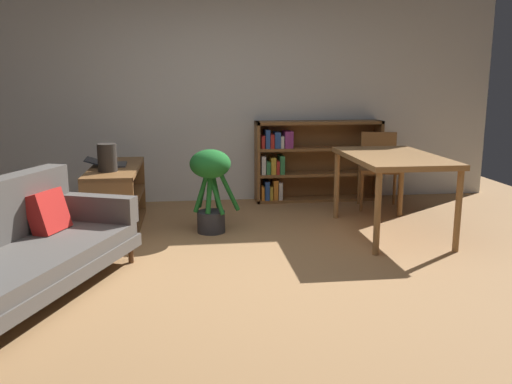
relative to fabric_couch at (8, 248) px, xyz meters
The scene contains 10 objects.
ground_plane 1.71m from the fabric_couch, ahead, with size 8.16×8.16×0.00m, color #A87A4C.
back_wall_panel 3.55m from the fabric_couch, 60.98° to the left, with size 6.80×0.10×2.70m, color silver.
fabric_couch is the anchor object (origin of this frame).
media_console 1.85m from the fabric_couch, 74.29° to the left, with size 0.47×1.34×0.63m.
open_laptop 1.92m from the fabric_couch, 76.97° to the left, with size 0.41×0.34×0.08m.
desk_speaker 1.62m from the fabric_couch, 72.51° to the left, with size 0.18×0.18×0.26m.
potted_floor_plant 2.08m from the fabric_couch, 46.08° to the left, with size 0.49×0.44×0.82m.
dining_table 3.42m from the fabric_couch, 21.42° to the left, with size 0.82×1.38×0.77m.
dining_chair_near 4.16m from the fabric_couch, 34.30° to the left, with size 0.54×0.53×0.87m.
bookshelf 3.90m from the fabric_couch, 46.11° to the left, with size 1.55×0.29×0.98m.
Camera 1 is at (-0.43, -3.97, 1.48)m, focal length 38.11 mm.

